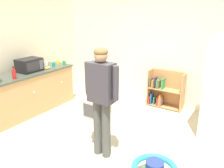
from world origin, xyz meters
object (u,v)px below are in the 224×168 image
at_px(white_cup, 47,64).
at_px(bookshelf, 164,91).
at_px(banana_bunch, 48,68).
at_px(kitchen_counter, 24,94).
at_px(teal_cup, 53,64).
at_px(standing_person, 101,94).
at_px(microwave, 29,65).
at_px(pet_carrier, 98,106).
at_px(ketchup_bottle, 14,74).
at_px(green_cup, 64,63).
at_px(yellow_cup, 58,62).

bearing_deg(white_cup, bookshelf, 25.71).
bearing_deg(banana_bunch, kitchen_counter, -104.37).
distance_m(teal_cup, white_cup, 0.21).
bearing_deg(standing_person, banana_bunch, 156.91).
xyz_separation_m(microwave, white_cup, (-0.12, 0.57, -0.09)).
height_order(kitchen_counter, banana_bunch, banana_bunch).
height_order(pet_carrier, banana_bunch, banana_bunch).
bearing_deg(pet_carrier, ketchup_bottle, -134.92).
bearing_deg(ketchup_bottle, teal_cup, 96.53).
distance_m(ketchup_bottle, white_cup, 1.15).
relative_size(kitchen_counter, bookshelf, 2.85).
bearing_deg(green_cup, standing_person, -33.93).
height_order(kitchen_counter, green_cup, green_cup).
height_order(standing_person, teal_cup, standing_person).
distance_m(kitchen_counter, microwave, 0.63).
height_order(banana_bunch, teal_cup, teal_cup).
bearing_deg(banana_bunch, green_cup, 88.45).
bearing_deg(ketchup_bottle, green_cup, 91.96).
xyz_separation_m(ketchup_bottle, yellow_cup, (-0.23, 1.36, -0.05)).
height_order(standing_person, yellow_cup, standing_person).
distance_m(teal_cup, yellow_cup, 0.26).
xyz_separation_m(pet_carrier, teal_cup, (-1.25, 0.00, 0.77)).
distance_m(kitchen_counter, standing_person, 2.34).
bearing_deg(teal_cup, banana_bunch, -74.32).
bearing_deg(green_cup, microwave, -101.01).
height_order(bookshelf, banana_bunch, banana_bunch).
height_order(ketchup_bottle, white_cup, ketchup_bottle).
bearing_deg(kitchen_counter, banana_bunch, 75.63).
xyz_separation_m(green_cup, yellow_cup, (-0.18, -0.03, 0.00)).
relative_size(standing_person, yellow_cup, 17.68).
bearing_deg(ketchup_bottle, banana_bunch, 93.97).
height_order(pet_carrier, microwave, microwave).
xyz_separation_m(kitchen_counter, teal_cup, (0.08, 0.81, 0.50)).
relative_size(bookshelf, pet_carrier, 1.54).
bearing_deg(kitchen_counter, ketchup_bottle, -56.73).
height_order(standing_person, banana_bunch, standing_person).
height_order(bookshelf, standing_person, standing_person).
xyz_separation_m(ketchup_bottle, teal_cup, (-0.13, 1.13, -0.05)).
xyz_separation_m(kitchen_counter, microwave, (-0.01, 0.21, 0.59)).
xyz_separation_m(standing_person, green_cup, (-2.09, 1.41, -0.06)).
xyz_separation_m(pet_carrier, microwave, (-1.34, -0.60, 0.86)).
relative_size(pet_carrier, teal_cup, 5.81).
height_order(bookshelf, green_cup, green_cup).
distance_m(kitchen_counter, pet_carrier, 1.58).
xyz_separation_m(ketchup_bottle, white_cup, (-0.33, 1.10, -0.05)).
height_order(green_cup, yellow_cup, same).
height_order(kitchen_counter, standing_person, standing_person).
distance_m(standing_person, banana_bunch, 2.29).
xyz_separation_m(kitchen_counter, ketchup_bottle, (0.21, -0.32, 0.55)).
distance_m(pet_carrier, white_cup, 1.65).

